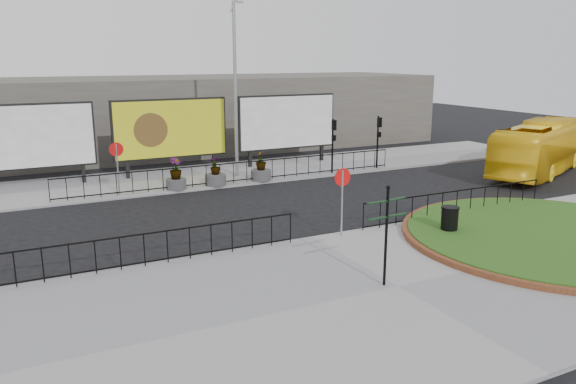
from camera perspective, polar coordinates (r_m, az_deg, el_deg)
ground at (r=20.21m, az=2.40°, el=-4.86°), size 90.00×90.00×0.00m
pavement_near at (r=16.29m, az=11.08°, el=-9.57°), size 30.00×10.00×0.12m
pavement_far at (r=30.88m, az=-8.45°, el=1.63°), size 44.00×6.00×0.12m
brick_edge at (r=22.01m, az=25.19°, el=-4.06°), size 10.40×10.40×0.18m
grass_lawn at (r=22.00m, az=25.19°, el=-4.01°), size 10.00×10.00×0.22m
railing_near_left at (r=17.73m, az=-14.39°, el=-5.69°), size 10.00×0.10×1.10m
railing_near_right at (r=23.54m, az=16.76°, el=-1.06°), size 9.00×0.10×1.10m
railing_far at (r=28.60m, az=-4.88°, el=2.02°), size 18.00×0.10×1.10m
speed_sign_far at (r=26.88m, az=-17.00°, el=3.42°), size 0.64×0.07×2.47m
speed_sign_near at (r=19.85m, az=5.54°, el=0.50°), size 0.64×0.07×2.47m
billboard_left at (r=29.96m, az=-24.91°, el=5.07°), size 6.20×0.31×4.10m
billboard_mid at (r=30.96m, az=-11.84°, el=6.29°), size 6.20×0.31×4.10m
billboard_right at (r=33.43m, az=-0.10°, el=7.10°), size 6.20×0.31×4.10m
lamp_post at (r=29.83m, az=-5.36°, el=10.54°), size 0.74×0.18×9.23m
signal_pole_a at (r=30.81m, az=4.61°, el=5.56°), size 0.22×0.26×3.00m
signal_pole_b at (r=32.46m, az=9.17°, el=5.84°), size 0.22×0.26×3.00m
building_backdrop at (r=40.04m, az=-13.14°, el=7.69°), size 40.00×10.00×5.00m
fingerpost_sign at (r=15.70m, az=9.98°, el=-3.39°), size 1.36×0.32×2.90m
litter_bin at (r=20.96m, az=16.09°, el=-2.84°), size 0.64×0.64×1.06m
bus at (r=34.36m, az=24.36°, el=4.14°), size 10.55×6.46×2.91m
planter_a at (r=27.66m, az=-11.32°, el=1.48°), size 0.97×0.97×1.55m
planter_b at (r=28.27m, az=-7.38°, el=1.62°), size 1.05×1.05×1.42m
planter_c at (r=29.15m, az=-2.76°, el=2.24°), size 1.05×1.05×1.54m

